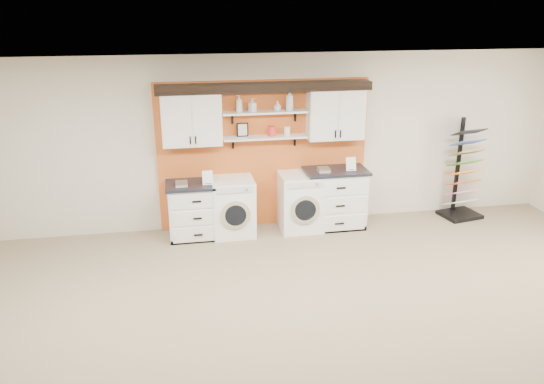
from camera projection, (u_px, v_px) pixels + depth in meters
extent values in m
plane|color=#89775C|center=(329.00, 375.00, 5.32)|extent=(10.00, 10.00, 0.00)
plane|color=white|center=(341.00, 96.00, 4.37)|extent=(10.00, 10.00, 0.00)
plane|color=beige|center=(263.00, 142.00, 8.55)|extent=(10.00, 0.00, 10.00)
cube|color=#BF5620|center=(264.00, 155.00, 8.58)|extent=(3.40, 0.07, 2.40)
cube|color=white|center=(192.00, 118.00, 8.01)|extent=(0.90, 0.34, 0.84)
cube|color=white|center=(177.00, 121.00, 7.81)|extent=(0.42, 0.01, 0.78)
cube|color=white|center=(207.00, 120.00, 7.89)|extent=(0.42, 0.01, 0.78)
cube|color=white|center=(335.00, 113.00, 8.39)|extent=(0.90, 0.34, 0.84)
cube|color=white|center=(325.00, 115.00, 8.19)|extent=(0.42, 0.01, 0.78)
cube|color=white|center=(352.00, 114.00, 8.26)|extent=(0.42, 0.01, 0.78)
cube|color=white|center=(265.00, 137.00, 8.32)|extent=(1.32, 0.28, 0.03)
cube|color=white|center=(265.00, 112.00, 8.18)|extent=(1.32, 0.28, 0.03)
cube|color=black|center=(265.00, 86.00, 8.07)|extent=(3.30, 0.40, 0.10)
cube|color=black|center=(267.00, 92.00, 7.91)|extent=(3.30, 0.04, 0.04)
cube|color=black|center=(243.00, 130.00, 8.26)|extent=(0.18, 0.02, 0.22)
cube|color=beige|center=(243.00, 130.00, 8.25)|extent=(0.14, 0.01, 0.18)
cylinder|color=red|center=(271.00, 131.00, 8.30)|extent=(0.11, 0.11, 0.16)
cylinder|color=silver|center=(287.00, 131.00, 8.35)|extent=(0.10, 0.10, 0.14)
cube|color=white|center=(197.00, 211.00, 8.36)|extent=(0.85, 0.60, 0.85)
cube|color=black|center=(199.00, 240.00, 8.25)|extent=(0.85, 0.06, 0.07)
cube|color=black|center=(195.00, 184.00, 8.21)|extent=(0.91, 0.66, 0.04)
cube|color=white|center=(197.00, 201.00, 7.99)|extent=(0.78, 0.02, 0.24)
cube|color=white|center=(198.00, 218.00, 8.08)|extent=(0.78, 0.02, 0.24)
cube|color=white|center=(198.00, 234.00, 8.17)|extent=(0.78, 0.02, 0.24)
cube|color=white|center=(335.00, 199.00, 8.73)|extent=(0.95, 0.60, 0.95)
cube|color=black|center=(338.00, 230.00, 8.62)|extent=(0.95, 0.06, 0.07)
cube|color=black|center=(336.00, 170.00, 8.56)|extent=(1.01, 0.66, 0.04)
cube|color=white|center=(341.00, 188.00, 8.34)|extent=(0.86, 0.02, 0.26)
cube|color=white|center=(340.00, 206.00, 8.44)|extent=(0.86, 0.02, 0.26)
cube|color=white|center=(339.00, 223.00, 8.55)|extent=(0.86, 0.02, 0.26)
cube|color=white|center=(233.00, 206.00, 8.45)|extent=(0.66, 0.66, 0.92)
cube|color=silver|center=(235.00, 190.00, 8.01)|extent=(0.56, 0.02, 0.10)
cylinder|color=silver|center=(235.00, 215.00, 8.14)|extent=(0.47, 0.05, 0.47)
cylinder|color=black|center=(236.00, 216.00, 8.12)|extent=(0.33, 0.03, 0.33)
cube|color=white|center=(300.00, 201.00, 8.63)|extent=(0.67, 0.66, 0.94)
cube|color=silver|center=(306.00, 185.00, 8.18)|extent=(0.57, 0.02, 0.10)
cylinder|color=silver|center=(305.00, 210.00, 8.32)|extent=(0.47, 0.05, 0.47)
cylinder|color=black|center=(305.00, 210.00, 8.30)|extent=(0.34, 0.03, 0.34)
cube|color=black|center=(459.00, 215.00, 9.26)|extent=(0.71, 0.63, 0.06)
cube|color=black|center=(458.00, 165.00, 9.13)|extent=(0.06, 0.06, 1.67)
cube|color=#B9B9B9|center=(460.00, 202.00, 9.20)|extent=(0.57, 0.39, 0.15)
cube|color=#D55E96|center=(461.00, 192.00, 9.14)|extent=(0.57, 0.39, 0.15)
cube|color=#BC4516|center=(463.00, 183.00, 9.08)|extent=(0.57, 0.39, 0.15)
cube|color=orange|center=(464.00, 173.00, 9.02)|extent=(0.57, 0.39, 0.15)
cube|color=#347B21|center=(465.00, 163.00, 8.96)|extent=(0.57, 0.39, 0.15)
cube|color=olive|center=(467.00, 153.00, 8.90)|extent=(0.57, 0.39, 0.15)
cube|color=#3147AB|center=(468.00, 142.00, 8.84)|extent=(0.57, 0.39, 0.15)
cube|color=black|center=(469.00, 132.00, 8.78)|extent=(0.57, 0.39, 0.15)
imported|color=silver|center=(239.00, 104.00, 8.07)|extent=(0.13, 0.13, 0.26)
imported|color=silver|center=(252.00, 105.00, 8.11)|extent=(0.12, 0.12, 0.20)
imported|color=silver|center=(277.00, 106.00, 8.19)|extent=(0.16, 0.16, 0.15)
imported|color=silver|center=(290.00, 100.00, 8.19)|extent=(0.13, 0.13, 0.32)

